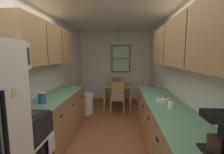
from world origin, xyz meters
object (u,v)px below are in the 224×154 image
object	(u,v)px
dining_chair_near	(117,96)
trash_bin	(88,104)
microwave_over_range	(1,56)
table_serving_bowl	(118,83)
fruit_bowl	(163,99)
dining_chair_far	(117,87)
stove_range	(19,152)
dining_table	(118,88)
storage_canister	(42,98)
mug_by_coffeemaker	(171,105)
coffee_maker	(222,132)

from	to	relation	value
dining_chair_near	trash_bin	bearing A→B (deg)	-172.45
microwave_over_range	table_serving_bowl	xyz separation A→B (m)	(1.26, 3.36, -0.89)
trash_bin	fruit_bowl	world-z (taller)	fruit_bowl
trash_bin	fruit_bowl	bearing A→B (deg)	-45.08
dining_chair_far	trash_bin	world-z (taller)	dining_chair_far
stove_range	dining_chair_near	distance (m)	2.89
dining_chair_far	table_serving_bowl	distance (m)	0.63
microwave_over_range	stove_range	bearing A→B (deg)	-0.03
stove_range	dining_table	distance (m)	3.48
storage_canister	table_serving_bowl	distance (m)	2.96
stove_range	mug_by_coffeemaker	xyz separation A→B (m)	(1.98, 0.52, 0.48)
microwave_over_range	storage_canister	size ratio (longest dim) A/B	3.17
mug_by_coffeemaker	table_serving_bowl	bearing A→B (deg)	106.33
dining_chair_near	dining_chair_far	world-z (taller)	same
dining_chair_far	storage_canister	xyz separation A→B (m)	(-1.09, -3.29, 0.49)
microwave_over_range	dining_chair_far	distance (m)	4.27
microwave_over_range	coffee_maker	bearing A→B (deg)	-13.36
dining_chair_far	storage_canister	size ratio (longest dim) A/B	5.04
mug_by_coffeemaker	fruit_bowl	distance (m)	0.35
fruit_bowl	storage_canister	bearing A→B (deg)	-173.36
dining_table	dining_chair_near	world-z (taller)	dining_chair_near
stove_range	storage_canister	size ratio (longest dim) A/B	6.16
fruit_bowl	dining_table	bearing A→B (deg)	108.81
stove_range	dining_chair_near	size ratio (longest dim) A/B	1.22
stove_range	microwave_over_range	bearing A→B (deg)	179.97
stove_range	microwave_over_range	distance (m)	1.19
dining_chair_near	dining_chair_far	size ratio (longest dim) A/B	1.00
storage_canister	coffee_maker	xyz separation A→B (m)	(2.05, -1.16, 0.08)
mug_by_coffeemaker	table_serving_bowl	world-z (taller)	mug_by_coffeemaker
trash_bin	storage_canister	bearing A→B (deg)	-99.00
dining_table	table_serving_bowl	distance (m)	0.16
dining_table	storage_canister	world-z (taller)	storage_canister
stove_range	table_serving_bowl	world-z (taller)	stove_range
table_serving_bowl	stove_range	bearing A→B (deg)	-108.92
microwave_over_range	coffee_maker	size ratio (longest dim) A/B	1.71
dining_chair_far	fruit_bowl	xyz separation A→B (m)	(0.87, -3.06, 0.44)
microwave_over_range	mug_by_coffeemaker	size ratio (longest dim) A/B	4.93
trash_bin	table_serving_bowl	bearing A→B (deg)	43.77
microwave_over_range	trash_bin	distance (m)	2.90
dining_chair_far	trash_bin	bearing A→B (deg)	-119.45
dining_chair_near	fruit_bowl	world-z (taller)	fruit_bowl
stove_range	dining_chair_far	world-z (taller)	stove_range
dining_chair_near	dining_table	bearing A→B (deg)	90.94
microwave_over_range	table_serving_bowl	distance (m)	3.70
dining_table	dining_chair_near	distance (m)	0.65
dining_chair_near	fruit_bowl	bearing A→B (deg)	-65.43
stove_range	storage_canister	world-z (taller)	stove_range
dining_table	fruit_bowl	size ratio (longest dim) A/B	4.07
trash_bin	mug_by_coffeemaker	bearing A→B (deg)	-50.03
dining_table	dining_chair_near	bearing A→B (deg)	-89.06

